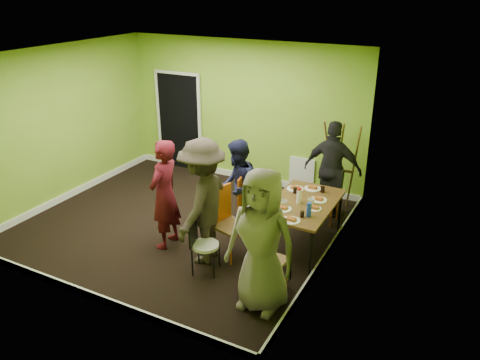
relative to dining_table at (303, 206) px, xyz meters
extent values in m
plane|color=black|center=(-2.03, -0.25, -0.70)|extent=(5.00, 5.00, 0.00)
cube|color=#7EA52A|center=(-2.03, 2.00, 0.70)|extent=(5.00, 0.04, 2.80)
cube|color=#7EA52A|center=(-2.03, -2.50, 0.70)|extent=(5.00, 0.04, 2.80)
cube|color=#7EA52A|center=(-4.53, -0.25, 0.70)|extent=(0.04, 4.50, 2.80)
cube|color=#7EA52A|center=(0.47, -0.25, 0.70)|extent=(0.04, 4.50, 2.80)
cube|color=white|center=(-2.03, -0.25, 2.10)|extent=(5.00, 4.50, 0.04)
cube|color=black|center=(-3.53, 1.97, 0.32)|extent=(1.00, 0.05, 2.04)
cube|color=white|center=(-0.73, 1.97, -0.30)|extent=(0.50, 0.04, 0.55)
cylinder|color=black|center=(-0.39, -0.69, -0.34)|extent=(0.04, 0.04, 0.71)
cylinder|color=black|center=(0.39, -0.69, -0.34)|extent=(0.04, 0.04, 0.71)
cylinder|color=black|center=(-0.39, 0.69, -0.34)|extent=(0.04, 0.04, 0.71)
cylinder|color=black|center=(0.39, 0.69, -0.34)|extent=(0.04, 0.04, 0.71)
cube|color=brown|center=(0.00, 0.00, 0.03)|extent=(0.90, 1.50, 0.04)
cylinder|color=#D15A13|center=(-1.03, 0.14, -0.46)|extent=(0.03, 0.03, 0.46)
cylinder|color=#D15A13|center=(-0.96, -0.20, -0.46)|extent=(0.03, 0.03, 0.46)
cylinder|color=#D15A13|center=(-0.68, 0.21, -0.46)|extent=(0.03, 0.03, 0.46)
cylinder|color=#D15A13|center=(-0.62, -0.14, -0.46)|extent=(0.03, 0.03, 0.46)
cube|color=brown|center=(-0.82, 0.00, -0.23)|extent=(0.48, 0.48, 0.04)
cube|color=#D15A13|center=(-1.01, -0.04, 0.04)|extent=(0.10, 0.39, 0.51)
cylinder|color=#D15A13|center=(-0.97, -0.49, -0.45)|extent=(0.03, 0.03, 0.49)
cylinder|color=#D15A13|center=(-1.07, -0.85, -0.45)|extent=(0.03, 0.03, 0.49)
cylinder|color=#D15A13|center=(-0.61, -0.60, -0.45)|extent=(0.03, 0.03, 0.49)
cylinder|color=#D15A13|center=(-0.71, -0.95, -0.45)|extent=(0.03, 0.03, 0.49)
cube|color=brown|center=(-0.84, -0.72, -0.21)|extent=(0.54, 0.54, 0.04)
cube|color=#D15A13|center=(-1.04, -0.66, 0.09)|extent=(0.15, 0.41, 0.54)
cylinder|color=#D15A13|center=(0.23, 1.11, -0.50)|extent=(0.02, 0.02, 0.39)
cylinder|color=#D15A13|center=(-0.06, 1.13, -0.50)|extent=(0.02, 0.02, 0.39)
cylinder|color=#D15A13|center=(0.22, 0.81, -0.50)|extent=(0.02, 0.02, 0.39)
cylinder|color=#D15A13|center=(-0.08, 0.83, -0.50)|extent=(0.02, 0.02, 0.39)
cube|color=brown|center=(0.08, 0.97, -0.30)|extent=(0.37, 0.37, 0.04)
cube|color=#D15A13|center=(0.09, 1.13, -0.06)|extent=(0.33, 0.05, 0.44)
cylinder|color=#D15A13|center=(-0.17, -1.40, -0.47)|extent=(0.03, 0.03, 0.45)
cylinder|color=#D15A13|center=(0.17, -1.44, -0.47)|extent=(0.03, 0.03, 0.45)
cylinder|color=#D15A13|center=(-0.13, -1.06, -0.47)|extent=(0.03, 0.03, 0.45)
cylinder|color=#D15A13|center=(0.21, -1.10, -0.47)|extent=(0.03, 0.03, 0.45)
cube|color=brown|center=(0.02, -1.25, -0.24)|extent=(0.44, 0.44, 0.04)
cube|color=#D15A13|center=(0.00, -1.44, 0.03)|extent=(0.38, 0.07, 0.50)
cylinder|color=black|center=(-1.14, -1.14, -0.49)|extent=(0.02, 0.02, 0.41)
cylinder|color=black|center=(-1.06, -1.44, -0.49)|extent=(0.02, 0.02, 0.41)
cylinder|color=black|center=(-0.84, -1.06, -0.49)|extent=(0.02, 0.02, 0.41)
cylinder|color=black|center=(-0.76, -1.36, -0.49)|extent=(0.02, 0.02, 0.41)
cylinder|color=white|center=(-0.95, -1.25, -0.28)|extent=(0.38, 0.38, 0.05)
cube|color=black|center=(-1.11, -1.30, -0.05)|extent=(0.12, 0.34, 0.45)
cylinder|color=brown|center=(-0.08, 1.54, 0.11)|extent=(0.23, 0.38, 1.63)
cylinder|color=brown|center=(0.34, 1.54, 0.11)|extent=(0.23, 0.38, 1.63)
cylinder|color=brown|center=(0.13, 1.30, 0.11)|extent=(0.03, 0.37, 1.59)
cube|color=brown|center=(0.13, 1.49, 0.07)|extent=(0.44, 0.04, 0.04)
cylinder|color=white|center=(-0.28, 0.40, 0.06)|extent=(0.27, 0.27, 0.01)
cylinder|color=white|center=(-0.18, -0.35, 0.06)|extent=(0.26, 0.26, 0.01)
cylinder|color=white|center=(-0.04, 0.53, 0.06)|extent=(0.26, 0.26, 0.01)
cylinder|color=white|center=(0.06, -0.62, 0.06)|extent=(0.25, 0.25, 0.01)
cylinder|color=white|center=(0.18, 0.17, 0.06)|extent=(0.26, 0.26, 0.01)
cylinder|color=white|center=(0.22, -0.13, 0.06)|extent=(0.22, 0.22, 0.01)
cylinder|color=white|center=(-0.05, -0.04, 0.16)|extent=(0.07, 0.07, 0.22)
cylinder|color=#1839B7|center=(0.22, -0.38, 0.16)|extent=(0.07, 0.07, 0.21)
cylinder|color=#D15A13|center=(-0.12, 0.22, 0.09)|extent=(0.03, 0.03, 0.08)
cylinder|color=black|center=(-0.23, 0.26, 0.10)|extent=(0.07, 0.07, 0.09)
cylinder|color=black|center=(0.14, 0.48, 0.10)|extent=(0.07, 0.07, 0.09)
cylinder|color=black|center=(0.15, -0.45, 0.10)|extent=(0.06, 0.06, 0.09)
imported|color=white|center=(-0.21, -0.26, 0.10)|extent=(0.12, 0.12, 0.09)
imported|color=white|center=(0.13, -0.01, 0.10)|extent=(0.10, 0.10, 0.10)
imported|color=#510D17|center=(-1.86, -0.90, 0.16)|extent=(0.45, 0.65, 1.70)
imported|color=#151836|center=(-1.11, 0.02, 0.07)|extent=(0.84, 0.92, 1.54)
imported|color=#302820|center=(-1.14, -0.98, 0.23)|extent=(0.79, 1.25, 1.85)
imported|color=black|center=(0.06, 1.26, 0.15)|extent=(1.00, 0.45, 1.68)
imported|color=gray|center=(0.05, -1.58, 0.23)|extent=(0.92, 0.61, 1.85)
camera|label=1|loc=(2.05, -6.00, 3.09)|focal=35.00mm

